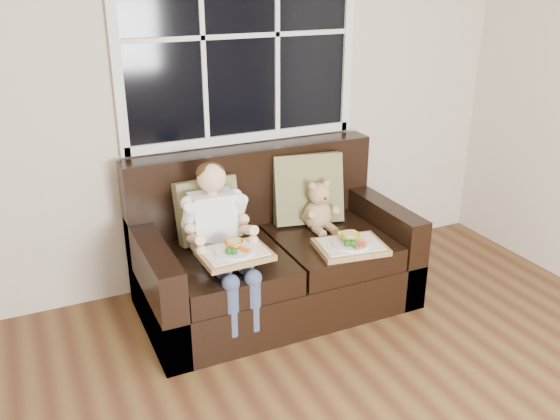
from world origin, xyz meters
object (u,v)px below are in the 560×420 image
tray_left (235,253)px  tray_right (350,245)px  loveseat (272,257)px  child (219,227)px  teddy_bear (319,209)px

tray_left → tray_right: size_ratio=0.88×
loveseat → tray_right: loveseat is taller
child → tray_left: size_ratio=2.15×
child → teddy_bear: 0.75m
tray_left → tray_right: (0.74, -0.02, -0.09)m
teddy_bear → child: bearing=-169.5°
loveseat → child: 0.53m
loveseat → tray_left: bearing=-138.2°
loveseat → child: size_ratio=1.98×
tray_left → tray_right: bearing=-4.2°
loveseat → tray_right: size_ratio=3.76×
child → tray_right: (0.76, -0.24, -0.16)m
child → tray_left: 0.23m
tray_right → child: bearing=170.9°
teddy_bear → tray_left: 0.80m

